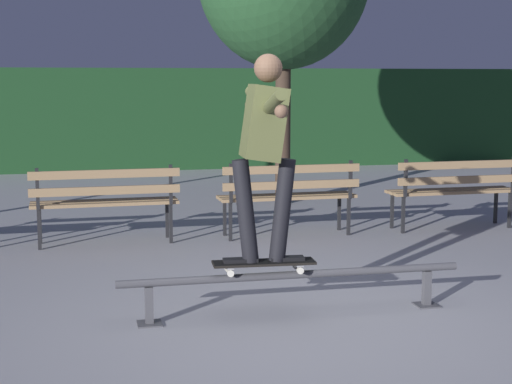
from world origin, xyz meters
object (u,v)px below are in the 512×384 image
park_bench_right_center (289,191)px  park_bench_rightmost (455,185)px  skateboard (264,263)px  grind_rail (293,281)px  skateboarder (264,140)px  park_bench_left_center (105,197)px

park_bench_right_center → park_bench_rightmost: 2.07m
skateboard → grind_rail: bearing=-0.0°
grind_rail → park_bench_rightmost: park_bench_rightmost is taller
skateboarder → park_bench_rightmost: (3.05, 2.94, -0.82)m
park_bench_left_center → park_bench_rightmost: size_ratio=1.00×
park_bench_right_center → park_bench_left_center: bearing=180.0°
skateboard → skateboarder: 0.94m
park_bench_rightmost → skateboarder: bearing=-136.1°
park_bench_rightmost → park_bench_left_center: bearing=180.0°
skateboarder → park_bench_left_center: skateboarder is taller
skateboard → park_bench_rightmost: park_bench_rightmost is taller
park_bench_rightmost → skateboard: bearing=-136.1°
skateboard → park_bench_right_center: 3.10m
park_bench_rightmost → grind_rail: bearing=-133.8°
skateboarder → park_bench_left_center: bearing=110.5°
park_bench_left_center → skateboarder: bearing=-69.5°
park_bench_left_center → park_bench_rightmost: bearing=0.0°
grind_rail → park_bench_left_center: size_ratio=1.68×
grind_rail → skateboard: skateboard is taller
skateboarder → park_bench_left_center: size_ratio=0.97×
skateboarder → skateboard: bearing=176.7°
grind_rail → skateboarder: bearing=-180.0°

